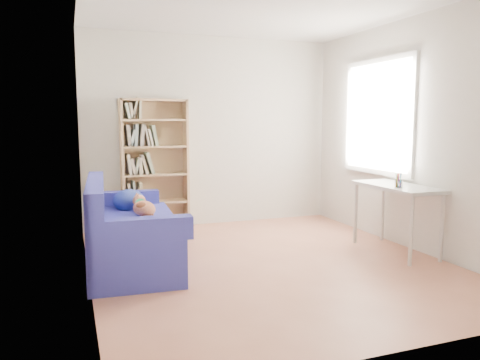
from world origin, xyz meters
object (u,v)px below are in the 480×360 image
at_px(sofa, 128,232).
at_px(desk, 397,193).
at_px(bookshelf, 155,171).
at_px(pen_cup, 399,182).

height_order(sofa, desk, sofa).
distance_m(bookshelf, pen_cup, 3.05).
bearing_deg(sofa, pen_cup, -10.55).
xyz_separation_m(bookshelf, desk, (2.31, -1.95, -0.14)).
bearing_deg(bookshelf, desk, -40.19).
bearing_deg(sofa, desk, -7.34).
distance_m(bookshelf, desk, 3.03).
bearing_deg(bookshelf, sofa, -110.75).
height_order(desk, pen_cup, pen_cup).
relative_size(desk, pen_cup, 6.88).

